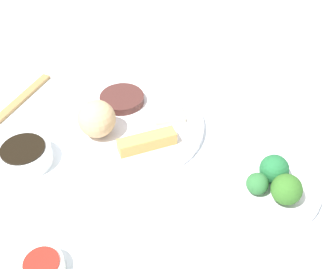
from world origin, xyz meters
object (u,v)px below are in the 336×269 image
Objects in this scene: soy_sauce_bowl at (25,156)px; sauce_ramekin_sweet_and_sour at (43,267)px; chopsticks_pair at (19,101)px; main_plate at (134,126)px; broccoli_plate at (267,188)px.

soy_sauce_bowl is 0.25m from sauce_ramekin_sweet_and_sour.
sauce_ramekin_sweet_and_sour is 0.31× the size of chopsticks_pair.
main_plate is 4.41× the size of sauce_ramekin_sweet_and_sour.
soy_sauce_bowl reaches higher than sauce_ramekin_sweet_and_sour.
broccoli_plate is 0.47m from soy_sauce_bowl.
broccoli_plate is at bearing 127.97° from sauce_ramekin_sweet_and_sour.
main_plate is 1.37× the size of chopsticks_pair.
main_plate is at bearing 174.56° from sauce_ramekin_sweet_and_sour.
main_plate reaches higher than chopsticks_pair.
main_plate reaches higher than broccoli_plate.
main_plate is at bearing -109.08° from broccoli_plate.
main_plate is at bearing 129.93° from soy_sauce_bowl.
soy_sauce_bowl is at bearing -50.07° from main_plate.
soy_sauce_bowl is 0.48× the size of chopsticks_pair.
main_plate is 0.29m from chopsticks_pair.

